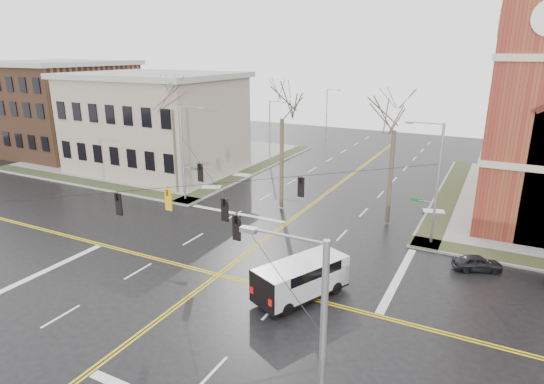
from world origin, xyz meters
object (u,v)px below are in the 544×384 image
at_px(signal_pole_se, 316,371).
at_px(streetlight_north_b, 327,112).
at_px(signal_pole_nw, 184,150).
at_px(tree_ne, 395,124).
at_px(streetlight_north_a, 271,130).
at_px(tree_nw_far, 173,104).
at_px(cargo_van, 304,276).
at_px(parked_car_a, 477,263).
at_px(tree_nw_near, 282,113).
at_px(signal_pole_ne, 435,181).

relative_size(signal_pole_se, streetlight_north_b, 1.12).
xyz_separation_m(signal_pole_nw, tree_ne, (18.87, 2.63, 3.46)).
bearing_deg(streetlight_north_a, tree_nw_far, -101.23).
height_order(signal_pole_nw, streetlight_north_a, signal_pole_nw).
distance_m(cargo_van, parked_car_a, 12.17).
bearing_deg(tree_nw_far, cargo_van, -33.40).
bearing_deg(tree_nw_near, tree_ne, 3.17).
bearing_deg(signal_pole_se, tree_ne, 98.38).
distance_m(signal_pole_nw, tree_nw_near, 10.22).
bearing_deg(signal_pole_se, signal_pole_ne, 90.00).
bearing_deg(cargo_van, signal_pole_se, -40.56).
xyz_separation_m(tree_nw_far, tree_nw_near, (11.53, 0.52, -0.23)).
bearing_deg(signal_pole_ne, signal_pole_nw, 180.00).
relative_size(signal_pole_se, tree_ne, 0.77).
relative_size(signal_pole_ne, tree_ne, 0.77).
bearing_deg(streetlight_north_b, signal_pole_ne, -58.95).
bearing_deg(tree_ne, parked_car_a, -37.86).
relative_size(signal_pole_nw, tree_ne, 0.77).
relative_size(streetlight_north_b, tree_nw_far, 0.64).
relative_size(parked_car_a, tree_ne, 0.27).
distance_m(signal_pole_nw, parked_car_a, 26.76).
height_order(signal_pole_se, tree_nw_near, tree_nw_near).
distance_m(signal_pole_ne, tree_ne, 5.76).
xyz_separation_m(signal_pole_ne, streetlight_north_b, (-21.97, 36.50, -0.48)).
bearing_deg(tree_nw_near, signal_pole_nw, -167.20).
distance_m(streetlight_north_b, cargo_van, 50.76).
xyz_separation_m(signal_pole_nw, streetlight_north_a, (0.67, 16.50, -0.48)).
bearing_deg(signal_pole_ne, parked_car_a, -40.78).
xyz_separation_m(streetlight_north_a, tree_nw_far, (-2.96, -14.92, 4.55)).
height_order(signal_pole_nw, parked_car_a, signal_pole_nw).
distance_m(parked_car_a, tree_nw_far, 30.10).
xyz_separation_m(signal_pole_se, parked_car_a, (3.57, 19.92, -4.42)).
bearing_deg(tree_ne, signal_pole_ne, -34.87).
height_order(streetlight_north_b, tree_ne, tree_ne).
distance_m(streetlight_north_a, streetlight_north_b, 20.00).
distance_m(signal_pole_ne, streetlight_north_a, 27.48).
bearing_deg(streetlight_north_b, signal_pole_nw, -91.05).
relative_size(signal_pole_ne, streetlight_north_b, 1.12).
bearing_deg(parked_car_a, streetlight_north_b, 10.33).
relative_size(cargo_van, tree_nw_far, 0.50).
height_order(parked_car_a, tree_ne, tree_ne).
bearing_deg(signal_pole_nw, cargo_van, -33.25).
xyz_separation_m(streetlight_north_a, streetlight_north_b, (0.00, 20.00, 0.00)).
bearing_deg(streetlight_north_b, parked_car_a, -57.16).
relative_size(signal_pole_nw, tree_nw_near, 0.74).
height_order(signal_pole_ne, signal_pole_nw, same).
distance_m(signal_pole_ne, signal_pole_se, 23.00).
relative_size(streetlight_north_b, parked_car_a, 2.56).
height_order(cargo_van, tree_nw_far, tree_nw_far).
relative_size(signal_pole_se, parked_car_a, 2.88).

